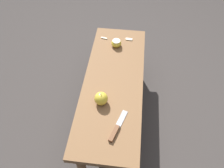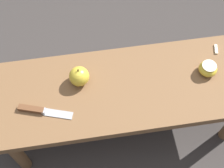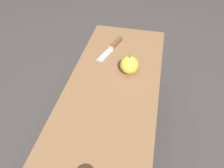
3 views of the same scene
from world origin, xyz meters
The scene contains 4 objects.
ground_plane centered at (0.00, 0.00, 0.00)m, with size 8.00×8.00×0.00m, color #383330.
wooden_bench centered at (0.00, 0.00, 0.35)m, with size 1.15×0.41×0.41m.
knife centered at (-0.37, -0.06, 0.42)m, with size 0.22×0.10×0.02m.
apple_whole centered at (-0.19, 0.05, 0.45)m, with size 0.09×0.09×0.10m.
Camera 3 is at (0.58, 0.14, 1.09)m, focal length 35.00 mm.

